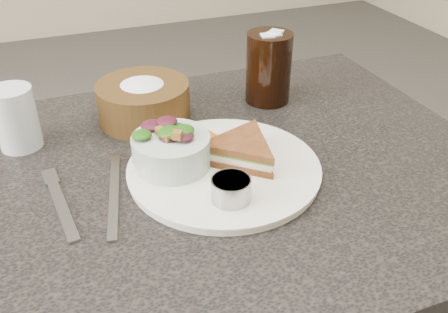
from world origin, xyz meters
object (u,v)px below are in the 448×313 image
dinner_plate (224,169)px  cola_glass (269,65)px  water_glass (16,118)px  sandwich (242,150)px  salad_bowl (171,146)px  dressing_ramekin (231,190)px  bread_basket (143,95)px

dinner_plate → cola_glass: (0.17, 0.21, 0.07)m
dinner_plate → water_glass: water_glass is taller
sandwich → salad_bowl: 0.11m
salad_bowl → dressing_ramekin: bearing=-65.2°
sandwich → water_glass: water_glass is taller
dressing_ramekin → cola_glass: bearing=56.4°
water_glass → dressing_ramekin: bearing=-46.2°
dressing_ramekin → water_glass: bearing=133.8°
salad_bowl → bread_basket: size_ratio=0.71×
dinner_plate → water_glass: 0.35m
bread_basket → water_glass: (-0.22, -0.02, 0.01)m
cola_glass → water_glass: cola_glass is taller
dressing_ramekin → water_glass: size_ratio=0.54×
bread_basket → water_glass: bearing=-174.9°
water_glass → salad_bowl: bearing=-37.6°
dinner_plate → sandwich: bearing=7.1°
bread_basket → cola_glass: 0.25m
dinner_plate → bread_basket: (-0.07, 0.22, 0.04)m
salad_bowl → bread_basket: bread_basket is taller
sandwich → dressing_ramekin: size_ratio=2.50×
dressing_ramekin → bread_basket: 0.31m
dressing_ramekin → water_glass: (-0.27, 0.28, 0.02)m
bread_basket → water_glass: 0.22m
bread_basket → cola_glass: size_ratio=1.13×
cola_glass → water_glass: bearing=-178.8°
sandwich → bread_basket: (-0.10, 0.21, 0.02)m
water_glass → dinner_plate: bearing=-34.4°
sandwich → water_glass: bearing=-170.4°
dressing_ramekin → dinner_plate: bearing=75.5°
cola_glass → water_glass: 0.46m
bread_basket → salad_bowl: bearing=-90.2°
salad_bowl → cola_glass: 0.30m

